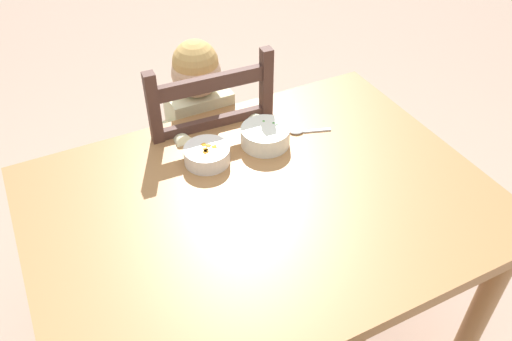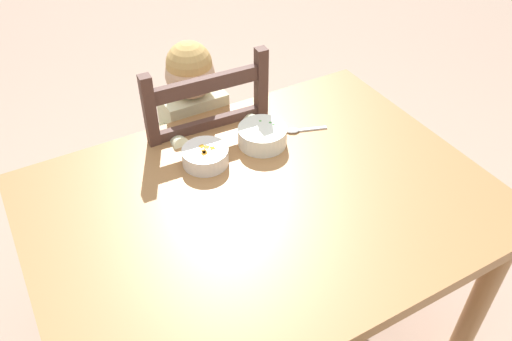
{
  "view_description": "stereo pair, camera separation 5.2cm",
  "coord_description": "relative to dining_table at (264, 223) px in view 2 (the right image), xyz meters",
  "views": [
    {
      "loc": [
        -0.49,
        -0.94,
        1.74
      ],
      "look_at": [
        0.01,
        0.07,
        0.77
      ],
      "focal_mm": 36.53,
      "sensor_mm": 36.0,
      "label": 1
    },
    {
      "loc": [
        -0.54,
        -0.91,
        1.74
      ],
      "look_at": [
        0.01,
        0.07,
        0.77
      ],
      "focal_mm": 36.53,
      "sensor_mm": 36.0,
      "label": 2
    }
  ],
  "objects": [
    {
      "name": "ground_plane",
      "position": [
        0.0,
        0.0,
        -0.63
      ],
      "size": [
        8.0,
        8.0,
        0.0
      ],
      "primitive_type": "plane",
      "color": "tan"
    },
    {
      "name": "dining_table",
      "position": [
        0.0,
        0.0,
        0.0
      ],
      "size": [
        1.29,
        0.95,
        0.72
      ],
      "color": "#A67245",
      "rests_on": "ground"
    },
    {
      "name": "dining_chair",
      "position": [
        0.02,
        0.52,
        -0.17
      ],
      "size": [
        0.44,
        0.44,
        0.97
      ],
      "color": "#4A2E28",
      "rests_on": "ground"
    },
    {
      "name": "child_figure",
      "position": [
        0.02,
        0.52,
        0.01
      ],
      "size": [
        0.32,
        0.31,
        0.96
      ],
      "color": "beige",
      "rests_on": "ground"
    },
    {
      "name": "bowl_of_peas",
      "position": [
        0.12,
        0.23,
        0.13
      ],
      "size": [
        0.15,
        0.15,
        0.06
      ],
      "color": "white",
      "rests_on": "dining_table"
    },
    {
      "name": "bowl_of_carrots",
      "position": [
        -0.07,
        0.23,
        0.13
      ],
      "size": [
        0.14,
        0.14,
        0.05
      ],
      "color": "white",
      "rests_on": "dining_table"
    },
    {
      "name": "spoon",
      "position": [
        0.26,
        0.22,
        0.1
      ],
      "size": [
        0.14,
        0.06,
        0.01
      ],
      "color": "silver",
      "rests_on": "dining_table"
    }
  ]
}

